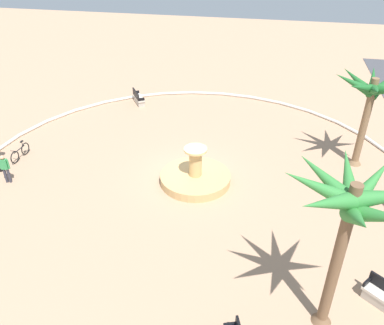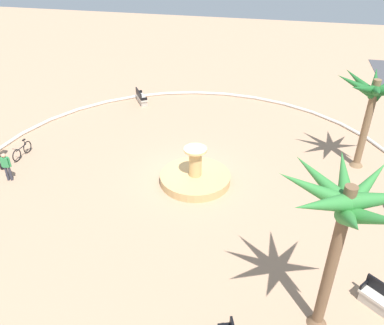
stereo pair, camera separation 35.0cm
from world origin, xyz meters
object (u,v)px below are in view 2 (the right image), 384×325
(palm_tree_by_curb, at_px, (374,95))
(bench_east, at_px, (382,303))
(bench_southeast, at_px, (141,99))
(bicycle_red_frame, at_px, (22,151))
(palm_tree_near_fountain, at_px, (344,211))
(person_cyclist_helmet, at_px, (6,165))
(fountain, at_px, (195,177))

(palm_tree_by_curb, xyz_separation_m, bench_east, (9.91, -0.32, -3.85))
(bench_southeast, height_order, bicycle_red_frame, bench_southeast)
(bicycle_red_frame, bearing_deg, bench_east, 70.26)
(palm_tree_near_fountain, xyz_separation_m, person_cyclist_helmet, (-5.33, -15.42, -3.95))
(fountain, relative_size, palm_tree_near_fountain, 0.61)
(palm_tree_near_fountain, distance_m, bench_east, 5.15)
(palm_tree_near_fountain, bearing_deg, fountain, -141.45)
(person_cyclist_helmet, bearing_deg, bench_east, 76.39)
(palm_tree_near_fountain, distance_m, bench_southeast, 21.00)
(bicycle_red_frame, bearing_deg, bench_southeast, 155.30)
(bicycle_red_frame, bearing_deg, fountain, 88.29)
(bench_east, xyz_separation_m, person_cyclist_helmet, (-4.28, -17.67, 0.56))
(palm_tree_by_curb, bearing_deg, fountain, -66.71)
(palm_tree_near_fountain, xyz_separation_m, palm_tree_by_curb, (-10.97, 2.57, -0.65))
(fountain, distance_m, bench_east, 10.26)
(bench_east, relative_size, person_cyclist_helmet, 0.97)
(bench_southeast, xyz_separation_m, bicycle_red_frame, (8.96, -4.12, 0.04))
(bench_east, bearing_deg, palm_tree_near_fountain, -64.92)
(fountain, xyz_separation_m, bench_east, (6.29, 8.10, 0.05))
(bicycle_red_frame, bearing_deg, palm_tree_near_fountain, 64.65)
(palm_tree_by_curb, relative_size, bench_east, 3.37)
(palm_tree_by_curb, height_order, bicycle_red_frame, palm_tree_by_curb)
(palm_tree_near_fountain, relative_size, palm_tree_by_curb, 1.13)
(palm_tree_near_fountain, xyz_separation_m, bicycle_red_frame, (-7.65, -16.15, -4.47))
(fountain, xyz_separation_m, palm_tree_near_fountain, (7.34, 5.85, 4.56))
(bench_east, height_order, person_cyclist_helmet, person_cyclist_helmet)
(fountain, distance_m, palm_tree_near_fountain, 10.44)
(fountain, bearing_deg, person_cyclist_helmet, -78.12)
(palm_tree_by_curb, bearing_deg, bicycle_red_frame, -79.95)
(palm_tree_by_curb, bearing_deg, bench_southeast, -111.16)
(bench_east, distance_m, bench_southeast, 21.11)
(bench_east, bearing_deg, person_cyclist_helmet, -103.61)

